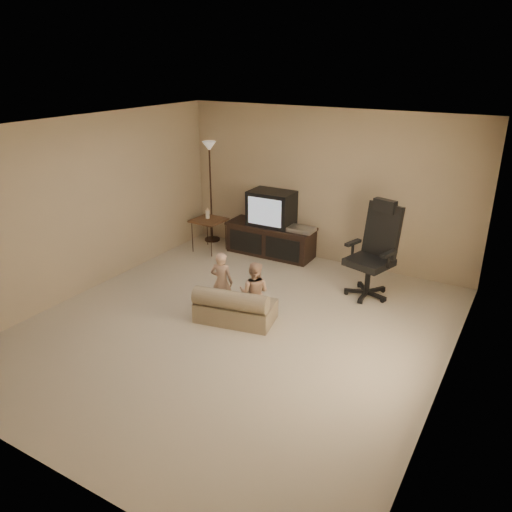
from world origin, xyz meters
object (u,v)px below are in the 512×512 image
at_px(office_chair, 373,262).
at_px(toddler_right, 254,292).
at_px(toddler_left, 222,282).
at_px(tv_stand, 272,229).
at_px(floor_lamp, 210,170).
at_px(child_sofa, 234,308).
at_px(side_table, 209,220).

relative_size(office_chair, toddler_right, 1.66).
relative_size(toddler_left, toddler_right, 1.02).
bearing_deg(toddler_left, office_chair, -149.67).
distance_m(tv_stand, floor_lamp, 1.57).
bearing_deg(child_sofa, tv_stand, 96.01).
bearing_deg(child_sofa, office_chair, 41.59).
bearing_deg(floor_lamp, toddler_left, -52.20).
height_order(tv_stand, child_sofa, tv_stand).
height_order(floor_lamp, child_sofa, floor_lamp).
distance_m(floor_lamp, toddler_left, 2.97).
relative_size(office_chair, child_sofa, 1.28).
distance_m(floor_lamp, child_sofa, 3.35).
distance_m(side_table, child_sofa, 2.65).
relative_size(tv_stand, office_chair, 1.14).
bearing_deg(tv_stand, side_table, -159.51).
relative_size(child_sofa, toddler_right, 1.30).
xyz_separation_m(office_chair, floor_lamp, (-3.30, 0.72, 0.84)).
bearing_deg(side_table, office_chair, -4.86).
xyz_separation_m(office_chair, toddler_right, (-1.04, -1.55, -0.08)).
bearing_deg(toddler_left, floor_lamp, -65.79).
bearing_deg(child_sofa, side_table, 121.03).
bearing_deg(toddler_right, office_chair, -138.42).
relative_size(tv_stand, toddler_left, 1.86).
relative_size(side_table, child_sofa, 0.72).
distance_m(tv_stand, toddler_left, 2.22).
height_order(tv_stand, toddler_right, tv_stand).
bearing_deg(side_table, tv_stand, 21.45).
xyz_separation_m(tv_stand, floor_lamp, (-1.30, 0.06, 0.87)).
bearing_deg(office_chair, toddler_left, -119.76).
distance_m(side_table, floor_lamp, 0.95).
xyz_separation_m(tv_stand, side_table, (-1.04, -0.41, 0.10)).
height_order(child_sofa, toddler_left, toddler_left).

